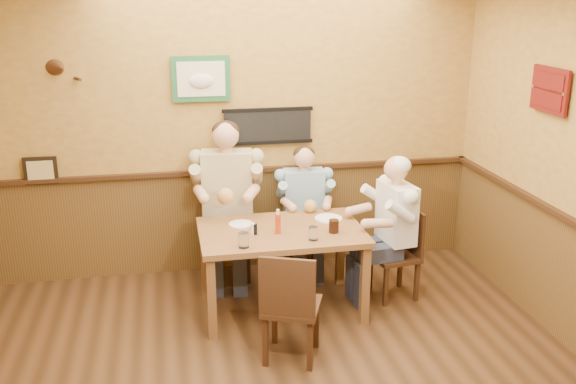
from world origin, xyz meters
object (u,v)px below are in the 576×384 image
at_px(chair_back_left, 229,229).
at_px(diner_blue_polo, 303,215).
at_px(dining_table, 281,239).
at_px(water_glass_left, 244,240).
at_px(chair_near_side, 292,304).
at_px(diner_white_elder, 395,236).
at_px(chair_back_right, 303,232).
at_px(hot_sauce_bottle, 278,223).
at_px(diner_tan_shirt, 228,209).
at_px(water_glass_mid, 313,233).
at_px(cola_tumbler, 334,226).
at_px(salt_shaker, 253,229).
at_px(pepper_shaker, 255,229).
at_px(chair_right_end, 394,254).

relative_size(chair_back_left, diner_blue_polo, 0.85).
bearing_deg(dining_table, water_glass_left, -137.59).
relative_size(chair_near_side, diner_white_elder, 0.75).
relative_size(chair_back_right, hot_sauce_bottle, 4.20).
distance_m(dining_table, diner_tan_shirt, 0.86).
relative_size(diner_blue_polo, water_glass_mid, 10.03).
bearing_deg(diner_blue_polo, chair_back_right, 3.62).
bearing_deg(water_glass_mid, diner_white_elder, 21.14).
relative_size(chair_back_right, water_glass_left, 6.40).
relative_size(chair_near_side, diner_blue_polo, 0.79).
xyz_separation_m(chair_near_side, cola_tumbler, (0.49, 0.63, 0.36)).
relative_size(diner_blue_polo, diner_white_elder, 0.96).
distance_m(water_glass_mid, hot_sauce_bottle, 0.33).
height_order(diner_blue_polo, cola_tumbler, diner_blue_polo).
bearing_deg(diner_blue_polo, dining_table, -111.59).
distance_m(chair_back_right, chair_near_side, 1.62).
relative_size(water_glass_mid, salt_shaker, 1.20).
bearing_deg(water_glass_left, cola_tumbler, 13.06).
xyz_separation_m(chair_near_side, diner_white_elder, (1.12, 0.82, 0.15)).
distance_m(chair_near_side, cola_tumbler, 0.87).
height_order(chair_back_right, chair_near_side, chair_near_side).
bearing_deg(chair_back_right, pepper_shaker, -121.73).
bearing_deg(chair_near_side, hot_sauce_bottle, -70.21).
height_order(water_glass_mid, cola_tumbler, water_glass_mid).
xyz_separation_m(diner_white_elder, cola_tumbler, (-0.63, -0.19, 0.21)).
height_order(diner_blue_polo, salt_shaker, diner_blue_polo).
relative_size(diner_blue_polo, salt_shaker, 12.08).
xyz_separation_m(chair_right_end, diner_white_elder, (0.00, 0.00, 0.18)).
bearing_deg(diner_blue_polo, water_glass_left, -119.66).
bearing_deg(pepper_shaker, salt_shaker, 162.49).
relative_size(diner_blue_polo, pepper_shaker, 12.34).
bearing_deg(water_glass_left, dining_table, 42.41).
relative_size(diner_tan_shirt, diner_blue_polo, 1.22).
height_order(dining_table, salt_shaker, salt_shaker).
height_order(chair_right_end, water_glass_mid, water_glass_mid).
relative_size(chair_right_end, cola_tumbler, 7.51).
distance_m(chair_right_end, chair_near_side, 1.38).
relative_size(dining_table, chair_back_left, 1.43).
distance_m(chair_back_right, water_glass_mid, 1.15).
relative_size(chair_near_side, hot_sauce_bottle, 4.72).
relative_size(chair_back_left, diner_white_elder, 0.82).
bearing_deg(water_glass_left, diner_tan_shirt, 90.68).
xyz_separation_m(chair_right_end, water_glass_mid, (-0.84, -0.32, 0.39)).
relative_size(water_glass_mid, hot_sauce_bottle, 0.60).
bearing_deg(chair_back_right, diner_tan_shirt, -175.07).
bearing_deg(diner_white_elder, pepper_shaker, -93.22).
distance_m(diner_white_elder, water_glass_left, 1.48).
bearing_deg(chair_near_side, chair_back_left, -56.88).
distance_m(diner_tan_shirt, pepper_shaker, 0.85).
height_order(chair_back_left, diner_white_elder, diner_white_elder).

